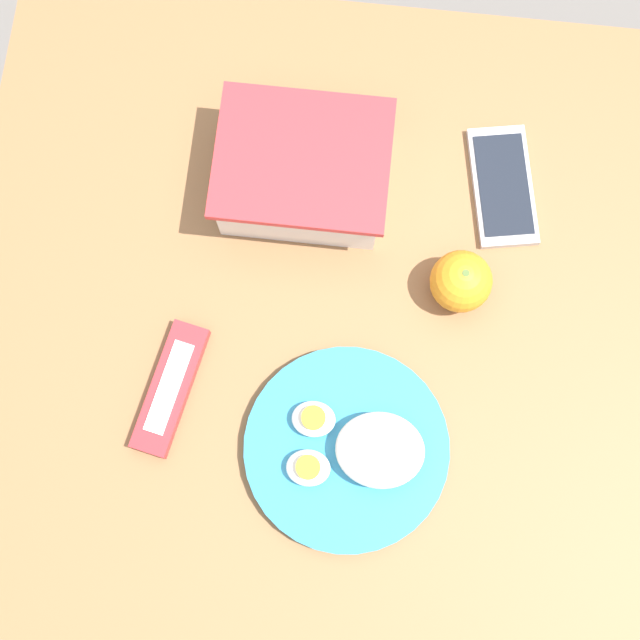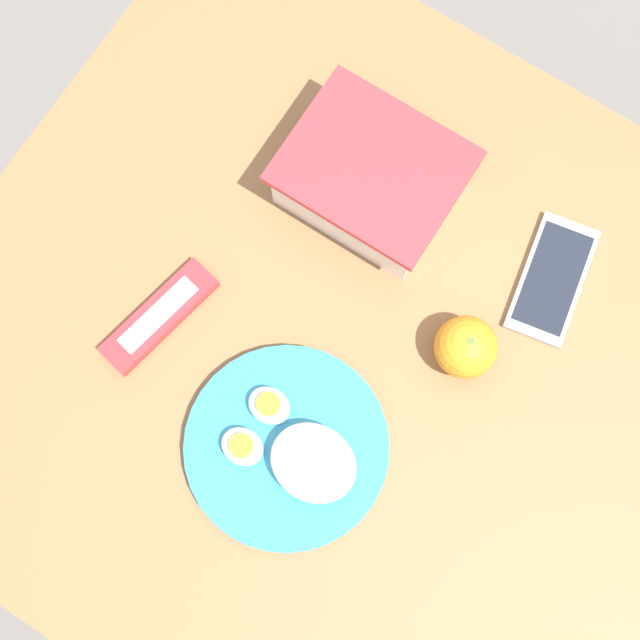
% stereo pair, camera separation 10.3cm
% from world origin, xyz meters
% --- Properties ---
extents(ground_plane, '(10.00, 10.00, 0.00)m').
position_xyz_m(ground_plane, '(0.00, 0.00, 0.00)').
color(ground_plane, '#66605B').
extents(table, '(0.95, 0.89, 0.77)m').
position_xyz_m(table, '(0.00, 0.00, 0.64)').
color(table, brown).
rests_on(table, ground_plane).
extents(food_container, '(0.20, 0.17, 0.09)m').
position_xyz_m(food_container, '(-0.08, 0.19, 0.80)').
color(food_container, white).
rests_on(food_container, table).
extents(orange_fruit, '(0.07, 0.07, 0.07)m').
position_xyz_m(orange_fruit, '(0.12, 0.08, 0.80)').
color(orange_fruit, orange).
rests_on(orange_fruit, table).
extents(rice_plate, '(0.23, 0.23, 0.06)m').
position_xyz_m(rice_plate, '(0.01, -0.13, 0.78)').
color(rice_plate, teal).
rests_on(rice_plate, table).
extents(candy_bar, '(0.07, 0.16, 0.02)m').
position_xyz_m(candy_bar, '(-0.20, -0.08, 0.78)').
color(candy_bar, '#B7282D').
rests_on(candy_bar, table).
extents(cell_phone, '(0.10, 0.16, 0.01)m').
position_xyz_m(cell_phone, '(0.17, 0.21, 0.77)').
color(cell_phone, '#ADADB2').
rests_on(cell_phone, table).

